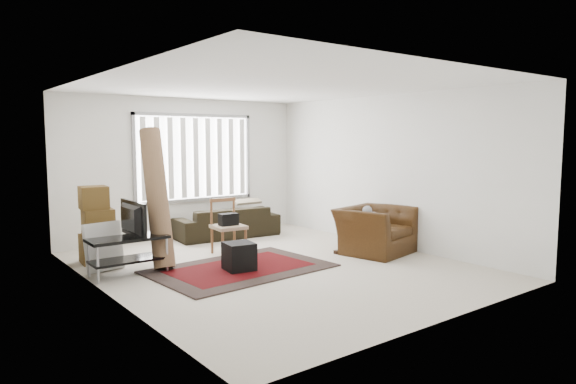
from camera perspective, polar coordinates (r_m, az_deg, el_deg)
name	(u,v)px	position (r m, az deg, el deg)	size (l,w,h in m)	color
room	(258,149)	(8.07, -3.38, 4.76)	(6.00, 6.02, 2.71)	beige
persian_rug	(240,268)	(7.71, -5.32, -8.46)	(2.65, 1.86, 0.02)	black
tv_stand	(128,248)	(7.64, -17.33, -5.91)	(1.09, 0.49, 0.54)	black
tv	(127,219)	(7.56, -17.42, -2.91)	(0.88, 0.11, 0.51)	black
subwoofer	(239,256)	(7.56, -5.45, -7.11)	(0.40, 0.40, 0.40)	black
moving_boxes	(97,227)	(8.52, -20.49, -3.68)	(0.53, 0.49, 1.19)	brown
white_flatpack	(104,246)	(8.00, -19.80, -5.72)	(0.56, 0.08, 0.71)	silver
rolled_rug	(157,197)	(7.91, -14.34, -0.59)	(0.32, 0.32, 2.11)	brown
sofa	(227,217)	(10.14, -6.81, -2.82)	(2.01, 0.87, 0.77)	black
side_chair	(228,224)	(8.62, -6.68, -3.55)	(0.54, 0.54, 0.92)	#90785E
armchair	(375,227)	(8.79, 9.69, -3.83)	(1.38, 1.27, 0.88)	#371F0B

